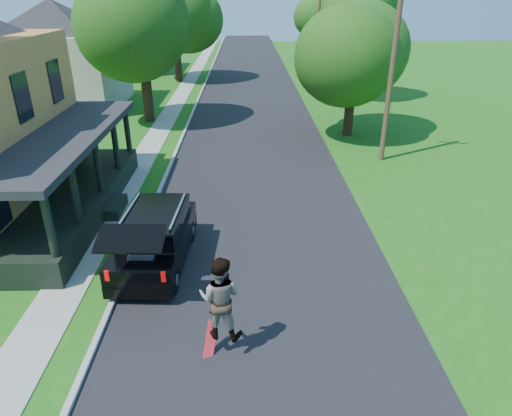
{
  "coord_description": "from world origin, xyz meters",
  "views": [
    {
      "loc": [
        -0.38,
        -9.76,
        7.7
      ],
      "look_at": [
        -0.1,
        3.0,
        1.57
      ],
      "focal_mm": 32.0,
      "sensor_mm": 36.0,
      "label": 1
    }
  ],
  "objects_px": {
    "black_suv": "(155,238)",
    "skateboarder": "(220,298)",
    "tree_right_near": "(355,39)",
    "utility_pole_near": "(393,62)"
  },
  "relations": [
    {
      "from": "black_suv",
      "to": "tree_right_near",
      "type": "distance_m",
      "value": 16.87
    },
    {
      "from": "black_suv",
      "to": "tree_right_near",
      "type": "height_order",
      "value": "tree_right_near"
    },
    {
      "from": "utility_pole_near",
      "to": "tree_right_near",
      "type": "bearing_deg",
      "value": 117.65
    },
    {
      "from": "skateboarder",
      "to": "tree_right_near",
      "type": "xyz_separation_m",
      "value": [
        6.52,
        17.63,
        3.79
      ]
    },
    {
      "from": "black_suv",
      "to": "skateboarder",
      "type": "bearing_deg",
      "value": -57.48
    },
    {
      "from": "black_suv",
      "to": "skateboarder",
      "type": "xyz_separation_m",
      "value": [
        2.2,
        -3.88,
        0.63
      ]
    },
    {
      "from": "utility_pole_near",
      "to": "skateboarder",
      "type": "bearing_deg",
      "value": -102.5
    },
    {
      "from": "black_suv",
      "to": "tree_right_near",
      "type": "relative_size",
      "value": 0.6
    },
    {
      "from": "tree_right_near",
      "to": "black_suv",
      "type": "bearing_deg",
      "value": -122.39
    },
    {
      "from": "skateboarder",
      "to": "utility_pole_near",
      "type": "relative_size",
      "value": 0.22
    }
  ]
}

